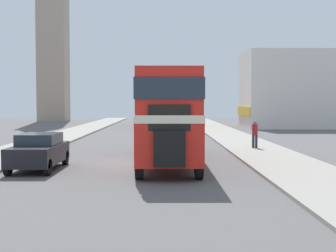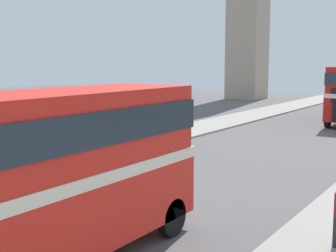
# 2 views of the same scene
# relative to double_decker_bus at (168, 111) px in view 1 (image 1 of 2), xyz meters

# --- Properties ---
(ground_plane) EXTENTS (120.00, 120.00, 0.00)m
(ground_plane) POSITION_rel_double_decker_bus_xyz_m (-1.58, 0.02, -2.39)
(ground_plane) COLOR #565454
(sidewalk_right) EXTENTS (3.50, 120.00, 0.12)m
(sidewalk_right) POSITION_rel_double_decker_bus_xyz_m (5.17, 0.02, -2.33)
(sidewalk_right) COLOR gray
(sidewalk_right) RESTS_ON ground_plane
(double_decker_bus) EXTENTS (2.43, 11.02, 4.01)m
(double_decker_bus) POSITION_rel_double_decker_bus_xyz_m (0.00, 0.00, 0.00)
(double_decker_bus) COLOR red
(double_decker_bus) RESTS_ON ground_plane
(bus_distant) EXTENTS (2.40, 9.83, 4.25)m
(bus_distant) POSITION_rel_double_decker_bus_xyz_m (0.01, 31.63, 0.13)
(bus_distant) COLOR red
(bus_distant) RESTS_ON ground_plane
(car_parked_near) EXTENTS (1.69, 4.03, 1.48)m
(car_parked_near) POSITION_rel_double_decker_bus_xyz_m (-5.31, -2.08, -1.62)
(car_parked_near) COLOR black
(car_parked_near) RESTS_ON ground_plane
(pedestrian_walking) EXTENTS (0.32, 0.32, 1.59)m
(pedestrian_walking) POSITION_rel_double_decker_bus_xyz_m (5.10, 5.83, -1.37)
(pedestrian_walking) COLOR #282833
(pedestrian_walking) RESTS_ON sidewalk_right
(shop_building_block) EXTENTS (15.71, 8.05, 8.30)m
(shop_building_block) POSITION_rel_double_decker_bus_xyz_m (16.49, 30.46, 1.76)
(shop_building_block) COLOR silver
(shop_building_block) RESTS_ON ground_plane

